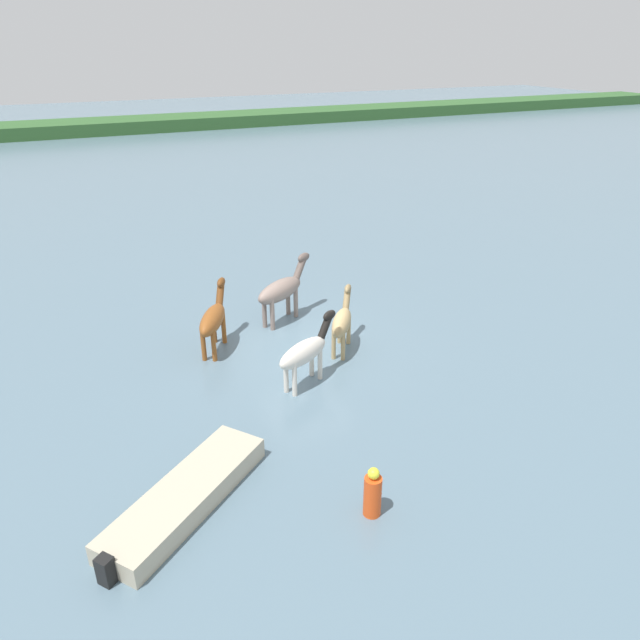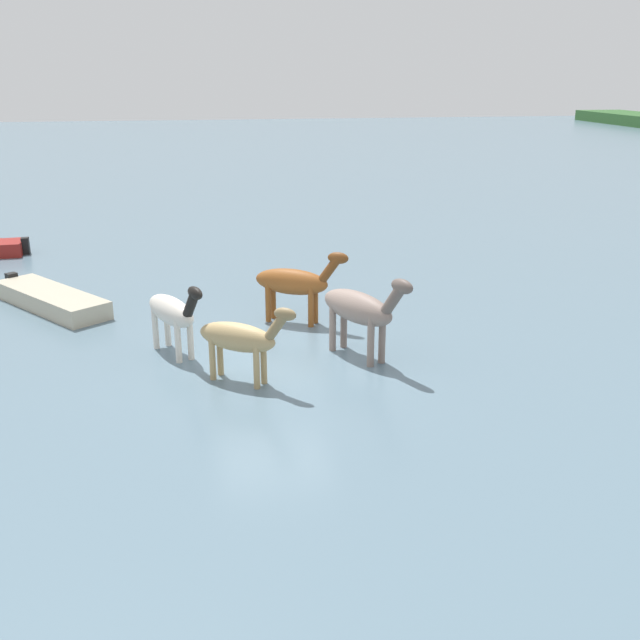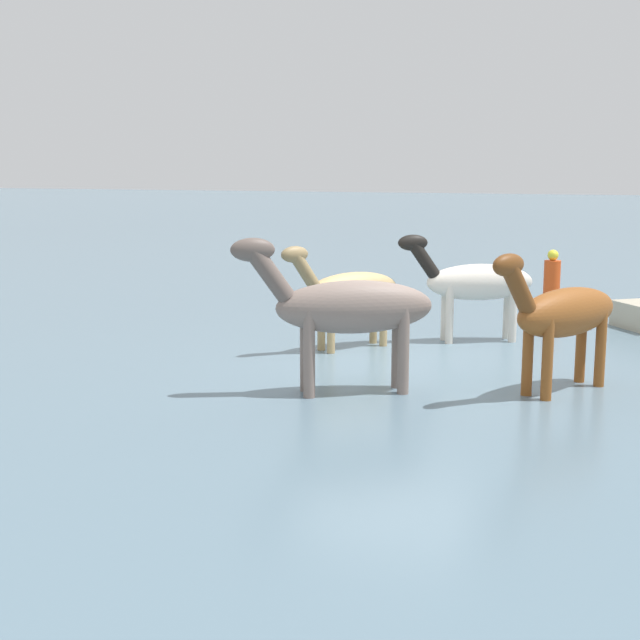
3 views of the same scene
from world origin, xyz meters
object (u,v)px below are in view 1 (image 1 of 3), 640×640
horse_mid_herd (305,352)px  horse_pinto_flank (282,290)px  horse_lead (213,319)px  buoy_channel_marker (373,494)px  boat_dinghy_port (186,499)px  horse_gray_outer (342,322)px

horse_mid_herd → horse_pinto_flank: bearing=49.9°
horse_lead → horse_mid_herd: (1.73, -2.95, -0.04)m
horse_pinto_flank → horse_mid_herd: (-0.88, -4.01, -0.13)m
horse_mid_herd → buoy_channel_marker: 5.15m
horse_lead → buoy_channel_marker: size_ratio=2.02×
horse_pinto_flank → horse_mid_herd: 4.10m
boat_dinghy_port → horse_mid_herd: bearing=1.2°
horse_gray_outer → buoy_channel_marker: (-2.51, -6.42, -0.44)m
horse_pinto_flank → horse_mid_herd: bearing=-132.2°
horse_lead → buoy_channel_marker: (1.01, -8.02, -0.54)m
horse_mid_herd → horse_lead: bearing=92.7°
horse_gray_outer → boat_dinghy_port: bearing=164.4°
boat_dinghy_port → horse_gray_outer: bearing=0.6°
horse_pinto_flank → horse_gray_outer: bearing=-101.0°
horse_gray_outer → buoy_channel_marker: 6.90m
boat_dinghy_port → horse_pinto_flank: bearing=18.1°
horse_mid_herd → buoy_channel_marker: bearing=-125.9°
horse_mid_herd → buoy_channel_marker: (-0.72, -5.07, -0.50)m
horse_gray_outer → boat_dinghy_port: horse_gray_outer is taller
buoy_channel_marker → horse_pinto_flank: bearing=80.0°
horse_lead → buoy_channel_marker: 8.10m
horse_gray_outer → horse_lead: bearing=101.5°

